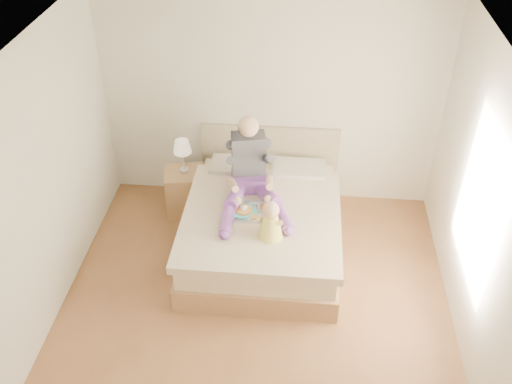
# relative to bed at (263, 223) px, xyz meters

# --- Properties ---
(room) EXTENTS (4.02, 4.22, 2.71)m
(room) POSITION_rel_bed_xyz_m (0.08, -1.08, 1.19)
(room) COLOR brown
(room) RESTS_ON ground
(bed) EXTENTS (1.70, 2.18, 1.00)m
(bed) POSITION_rel_bed_xyz_m (0.00, 0.00, 0.00)
(bed) COLOR olive
(bed) RESTS_ON ground
(nightstand) EXTENTS (0.54, 0.50, 0.58)m
(nightstand) POSITION_rel_bed_xyz_m (-1.00, 0.54, -0.03)
(nightstand) COLOR olive
(nightstand) RESTS_ON ground
(lamp) EXTENTS (0.21, 0.21, 0.43)m
(lamp) POSITION_rel_bed_xyz_m (-1.00, 0.56, 0.59)
(lamp) COLOR silver
(lamp) RESTS_ON nightstand
(adult) EXTENTS (0.79, 1.18, 0.93)m
(adult) POSITION_rel_bed_xyz_m (-0.16, 0.13, 0.56)
(adult) COLOR #763E9C
(adult) RESTS_ON bed
(tray) EXTENTS (0.49, 0.40, 0.13)m
(tray) POSITION_rel_bed_xyz_m (-0.10, -0.19, 0.32)
(tray) COLOR silver
(tray) RESTS_ON bed
(baby) EXTENTS (0.28, 0.39, 0.43)m
(baby) POSITION_rel_bed_xyz_m (0.12, -0.55, 0.47)
(baby) COLOR #FFED50
(baby) RESTS_ON bed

